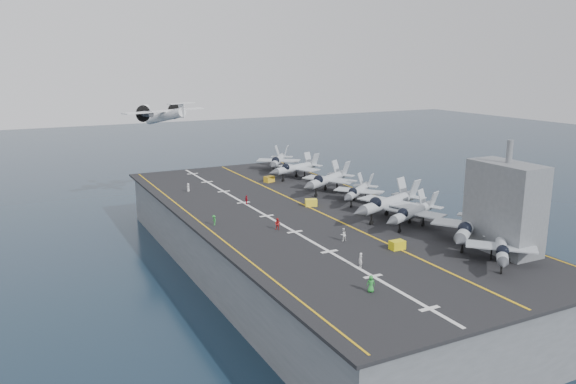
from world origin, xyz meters
name	(u,v)px	position (x,y,z in m)	size (l,w,h in m)	color
ground	(298,269)	(0.00, 0.00, 0.00)	(500.00, 500.00, 0.00)	#142135
hull	(299,242)	(0.00, 0.00, 5.00)	(36.00, 90.00, 10.00)	#56595E
flight_deck	(299,213)	(0.00, 0.00, 10.20)	(38.00, 92.00, 0.40)	black
foul_line	(314,209)	(3.00, 0.00, 10.42)	(0.35, 90.00, 0.02)	gold
landing_centerline	(267,216)	(-6.00, 0.00, 10.42)	(0.50, 90.00, 0.02)	silver
deck_edge_port	(203,224)	(-17.00, 0.00, 10.42)	(0.25, 90.00, 0.02)	gold
deck_edge_stbd	(387,200)	(18.50, 0.00, 10.42)	(0.25, 90.00, 0.02)	gold
island_superstructure	(505,196)	(15.00, -30.00, 17.90)	(5.00, 10.00, 15.00)	#56595E
fighter_jet_0	(502,247)	(10.88, -33.72, 12.65)	(15.30, 15.23, 4.50)	#9DA7AE
fighter_jet_1	(469,225)	(13.09, -25.92, 13.11)	(18.77, 17.53, 5.43)	#A0AAB3
fighter_jet_2	(412,212)	(11.38, -15.80, 12.83)	(16.51, 14.07, 4.85)	#9CA3AD
fighter_jet_3	(388,202)	(10.77, -10.50, 13.27)	(19.30, 15.99, 5.74)	#909AA0
fighter_jet_4	(358,190)	(12.40, 0.68, 12.67)	(15.63, 14.93, 4.53)	#9CA2AB
fighter_jet_5	(327,179)	(11.65, 10.12, 13.10)	(18.68, 16.81, 5.41)	#969CA6
fighter_jet_7	(296,167)	(12.38, 24.58, 12.92)	(16.97, 14.10, 5.04)	gray
fighter_jet_8	(278,160)	(12.86, 34.36, 12.99)	(16.77, 17.88, 5.17)	gray
tow_cart_a	(397,245)	(2.74, -23.32, 11.00)	(2.02, 1.32, 1.20)	#D5C512
tow_cart_b	(311,203)	(3.74, 2.37, 11.02)	(2.43, 2.04, 1.24)	yellow
tow_cart_c	(269,179)	(5.70, 23.97, 11.02)	(2.41, 1.97, 1.25)	gold
crew_0	(371,284)	(-8.92, -33.69, 11.37)	(1.36, 1.14, 1.94)	#268C33
crew_2	(278,224)	(-7.79, -7.83, 11.30)	(1.25, 1.29, 1.80)	#B21919
crew_3	(214,220)	(-15.55, -1.13, 11.21)	(0.65, 0.97, 1.62)	#268C33
crew_4	(246,200)	(-5.99, 8.56, 11.23)	(0.69, 1.01, 1.66)	#A80C1B
crew_5	(188,188)	(-12.25, 22.97, 11.25)	(0.75, 1.06, 1.70)	silver
crew_6	(360,260)	(-5.56, -26.72, 11.33)	(0.84, 1.18, 1.86)	silver
crew_7	(343,235)	(-1.86, -16.94, 11.35)	(1.23, 0.90, 1.89)	white
transport_plane	(165,116)	(-8.01, 53.98, 22.31)	(26.10, 21.94, 5.25)	silver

